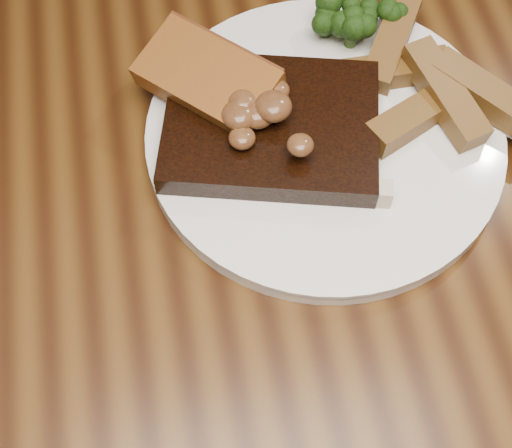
{
  "coord_description": "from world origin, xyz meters",
  "views": [
    {
      "loc": [
        -0.06,
        -0.26,
        1.23
      ],
      "look_at": [
        -0.01,
        -0.02,
        0.78
      ],
      "focal_mm": 50.0,
      "sensor_mm": 36.0,
      "label": 1
    }
  ],
  "objects": [
    {
      "name": "steak",
      "position": [
        0.01,
        0.07,
        0.77
      ],
      "size": [
        0.19,
        0.17,
        0.02
      ],
      "primitive_type": "cube",
      "rotation": [
        0.0,
        0.0,
        -0.25
      ],
      "color": "black",
      "rests_on": "plate"
    },
    {
      "name": "mushroom_pile",
      "position": [
        0.01,
        0.06,
        0.8
      ],
      "size": [
        0.08,
        0.08,
        0.03
      ],
      "primitive_type": null,
      "color": "brown",
      "rests_on": "steak"
    },
    {
      "name": "plate",
      "position": [
        0.06,
        0.06,
        0.76
      ],
      "size": [
        0.32,
        0.32,
        0.01
      ],
      "primitive_type": "cylinder",
      "rotation": [
        0.0,
        0.0,
        -0.09
      ],
      "color": "white",
      "rests_on": "dining_table"
    },
    {
      "name": "broccoli_cluster",
      "position": [
        0.11,
        0.15,
        0.78
      ],
      "size": [
        0.06,
        0.06,
        0.04
      ],
      "primitive_type": null,
      "color": "#1E3A0D",
      "rests_on": "plate"
    },
    {
      "name": "dining_table",
      "position": [
        0.0,
        0.0,
        0.66
      ],
      "size": [
        1.6,
        0.9,
        0.75
      ],
      "color": "#46290E",
      "rests_on": "ground"
    },
    {
      "name": "potato_wedges",
      "position": [
        0.13,
        0.08,
        0.77
      ],
      "size": [
        0.13,
        0.13,
        0.02
      ],
      "primitive_type": null,
      "color": "brown",
      "rests_on": "plate"
    },
    {
      "name": "garlic_bread",
      "position": [
        -0.03,
        0.11,
        0.77
      ],
      "size": [
        0.12,
        0.12,
        0.02
      ],
      "primitive_type": "cube",
      "rotation": [
        0.0,
        0.0,
        -0.78
      ],
      "color": "brown",
      "rests_on": "plate"
    },
    {
      "name": "ground",
      "position": [
        0.0,
        0.0,
        0.0
      ],
      "size": [
        4.5,
        4.5,
        0.0
      ],
      "primitive_type": "plane",
      "color": "#361C0C",
      "rests_on": "ground"
    },
    {
      "name": "steak_bone",
      "position": [
        0.01,
        0.01,
        0.77
      ],
      "size": [
        0.16,
        0.05,
        0.02
      ],
      "primitive_type": "cube",
      "rotation": [
        0.0,
        0.0,
        -0.25
      ],
      "color": "#C5B598",
      "rests_on": "plate"
    }
  ]
}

